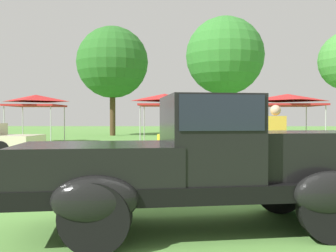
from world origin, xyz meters
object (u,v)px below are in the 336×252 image
(canopy_tent_center_field, at_px, (165,99))
(canopy_tent_right_field, at_px, (288,99))
(spectator_near_truck, at_px, (275,142))
(show_car_yellow, at_px, (216,139))
(canopy_tent_left_field, at_px, (36,100))
(feature_pickup_truck, at_px, (201,161))

(canopy_tent_center_field, xyz_separation_m, canopy_tent_right_field, (6.68, 0.38, 0.00))
(spectator_near_truck, distance_m, canopy_tent_right_field, 13.79)
(show_car_yellow, distance_m, canopy_tent_left_field, 11.73)
(spectator_near_truck, height_order, canopy_tent_right_field, canopy_tent_right_field)
(show_car_yellow, relative_size, spectator_near_truck, 2.73)
(show_car_yellow, relative_size, canopy_tent_left_field, 1.66)
(spectator_near_truck, bearing_deg, canopy_tent_right_field, 73.38)
(canopy_tent_center_field, bearing_deg, show_car_yellow, -69.62)
(canopy_tent_center_field, relative_size, canopy_tent_right_field, 0.82)
(spectator_near_truck, distance_m, canopy_tent_left_field, 16.89)
(spectator_near_truck, bearing_deg, canopy_tent_center_field, 102.20)
(show_car_yellow, height_order, spectator_near_truck, spectator_near_truck)
(canopy_tent_left_field, bearing_deg, canopy_tent_center_field, -5.90)
(canopy_tent_left_field, distance_m, canopy_tent_center_field, 7.30)
(canopy_tent_left_field, relative_size, canopy_tent_right_field, 0.84)
(canopy_tent_left_field, bearing_deg, show_car_yellow, -35.21)
(feature_pickup_truck, bearing_deg, canopy_tent_center_field, 93.62)
(show_car_yellow, bearing_deg, spectator_near_truck, -85.35)
(feature_pickup_truck, height_order, canopy_tent_center_field, canopy_tent_center_field)
(show_car_yellow, distance_m, spectator_near_truck, 6.86)
(canopy_tent_left_field, bearing_deg, spectator_near_truck, -53.43)
(feature_pickup_truck, distance_m, canopy_tent_right_field, 17.42)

